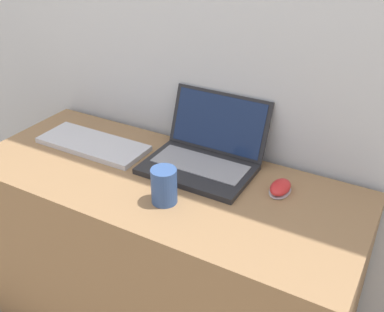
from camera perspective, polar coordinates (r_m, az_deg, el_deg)
name	(u,v)px	position (r m, az deg, el deg)	size (l,w,h in m)	color
wall_back	(207,11)	(1.59, 1.87, 17.91)	(7.00, 0.04, 2.50)	silver
desk	(164,262)	(1.76, -3.60, -13.30)	(1.37, 0.56, 0.76)	#936D47
laptop	(205,153)	(1.57, 1.66, 0.44)	(0.37, 0.32, 0.23)	#232326
drink_cup	(164,185)	(1.38, -3.57, -3.73)	(0.08, 0.08, 0.12)	#33518C
computer_mouse	(280,188)	(1.47, 11.16, -3.98)	(0.07, 0.11, 0.03)	#B2B2B7
external_keyboard	(93,144)	(1.75, -12.47, 1.47)	(0.43, 0.17, 0.02)	silver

